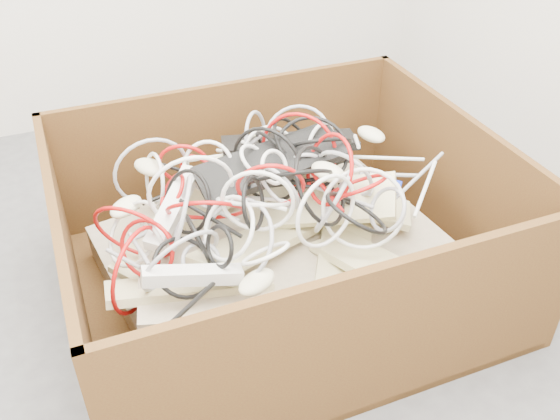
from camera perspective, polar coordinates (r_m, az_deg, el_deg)
name	(u,v)px	position (r m, az deg, el deg)	size (l,w,h in m)	color
ground	(228,319)	(1.95, -4.79, -10.04)	(3.00, 3.00, 0.00)	#48484A
cardboard_box	(277,258)	(1.96, -0.30, -4.49)	(1.28, 1.07, 0.52)	#3F210F
keyboard_pile	(280,216)	(1.89, -0.04, -0.56)	(1.04, 0.90, 0.35)	beige
mice_scatter	(277,201)	(1.82, -0.27, 0.87)	(0.99, 0.74, 0.22)	beige
power_strip_left	(173,207)	(1.78, -9.86, 0.27)	(0.29, 0.05, 0.04)	silver
power_strip_right	(193,275)	(1.59, -8.08, -5.99)	(0.26, 0.05, 0.04)	silver
vga_plug	(393,186)	(1.90, 10.44, 2.24)	(0.04, 0.04, 0.02)	#0C21B7
cable_tangle	(254,191)	(1.77, -2.41, 1.74)	(1.13, 0.84, 0.47)	black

